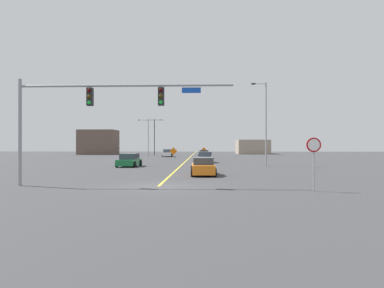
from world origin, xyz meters
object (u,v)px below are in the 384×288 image
street_lamp_near_left (154,134)px  street_lamp_far_left (265,121)px  car_orange_passing (203,167)px  street_lamp_mid_left (147,136)px  construction_sign_median_near (204,151)px  car_white_near (167,153)px  car_black_distant (204,154)px  traffic_signal_assembly (93,105)px  car_green_far (129,160)px  car_silver_mid (205,157)px  construction_sign_right_lane (173,152)px  stop_sign (314,154)px

street_lamp_near_left → street_lamp_far_left: 40.17m
street_lamp_far_left → car_orange_passing: (-6.86, -10.67, -4.41)m
street_lamp_mid_left → construction_sign_median_near: size_ratio=4.03×
car_white_near → car_black_distant: car_white_near is taller
traffic_signal_assembly → street_lamp_mid_left: size_ratio=1.64×
car_green_far → car_orange_passing: (8.14, -9.86, -0.02)m
street_lamp_near_left → car_silver_mid: (11.15, -28.38, -4.07)m
street_lamp_mid_left → construction_sign_right_lane: size_ratio=3.93×
street_lamp_far_left → stop_sign: bearing=-93.1°
street_lamp_mid_left → car_white_near: size_ratio=1.66×
construction_sign_median_near → car_orange_passing: construction_sign_median_near is taller
traffic_signal_assembly → construction_sign_median_near: size_ratio=6.62×
stop_sign → construction_sign_right_lane: 40.12m
construction_sign_median_near → car_black_distant: bearing=-89.0°
street_lamp_near_left → construction_sign_median_near: (10.92, -9.10, -3.55)m
traffic_signal_assembly → street_lamp_near_left: 54.21m
car_black_distant → stop_sign: bearing=-82.4°
street_lamp_near_left → construction_sign_right_lane: bearing=-71.4°
stop_sign → traffic_signal_assembly: bearing=172.0°
street_lamp_near_left → street_lamp_far_left: (17.72, -36.05, 0.32)m
street_lamp_near_left → car_black_distant: (10.99, -13.11, -4.11)m
traffic_signal_assembly → car_orange_passing: bearing=48.7°
stop_sign → construction_sign_right_lane: (-10.87, 38.61, -0.74)m
traffic_signal_assembly → car_black_distant: bearing=80.9°
traffic_signal_assembly → stop_sign: bearing=-8.0°
construction_sign_right_lane → car_green_far: 19.96m
street_lamp_near_left → traffic_signal_assembly: bearing=-85.3°
car_green_far → car_orange_passing: size_ratio=0.94×
construction_sign_median_near → car_black_distant: (0.07, -4.01, -0.56)m
street_lamp_near_left → car_green_far: bearing=-85.8°
street_lamp_mid_left → construction_sign_median_near: street_lamp_mid_left is taller
construction_sign_right_lane → car_green_far: construction_sign_right_lane is taller
traffic_signal_assembly → car_green_far: 17.73m
stop_sign → car_white_near: size_ratio=0.60×
stop_sign → street_lamp_near_left: size_ratio=0.35×
car_white_near → car_green_far: 29.97m
car_orange_passing → construction_sign_right_lane: bearing=99.7°
street_lamp_mid_left → car_orange_passing: street_lamp_mid_left is taller
street_lamp_far_left → construction_sign_median_near: size_ratio=4.88×
car_orange_passing → car_black_distant: same height
car_white_near → street_lamp_far_left: bearing=-64.2°
car_black_distant → traffic_signal_assembly: bearing=-99.1°
car_orange_passing → car_black_distant: 33.61m
traffic_signal_assembly → car_green_far: traffic_signal_assembly is taller
car_green_far → car_white_near: bearing=88.3°
traffic_signal_assembly → car_green_far: size_ratio=3.05×
car_green_far → car_orange_passing: car_green_far is taller
stop_sign → car_orange_passing: size_ratio=0.63×
car_green_far → construction_sign_median_near: bearing=73.5°
street_lamp_near_left → car_silver_mid: bearing=-68.6°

